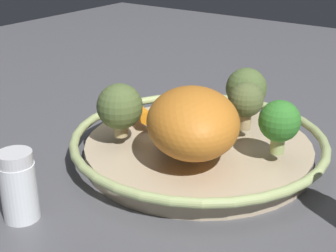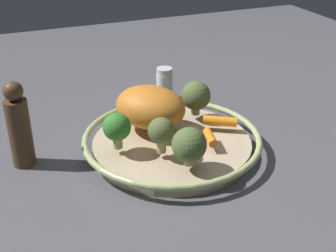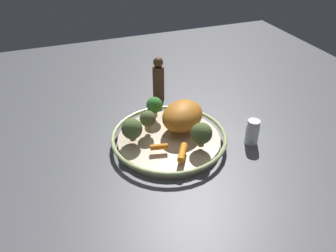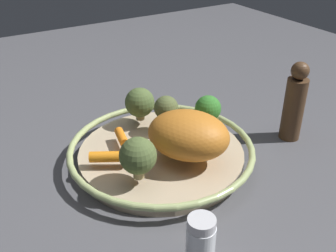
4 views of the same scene
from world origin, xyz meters
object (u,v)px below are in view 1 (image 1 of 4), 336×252
Objects in this scene: broccoli_floret_small at (120,107)px; broccoli_floret_edge at (246,89)px; baby_carrot_left at (185,109)px; salt_shaker at (19,186)px; baby_carrot_center at (137,112)px; broccoli_floret_mid at (246,101)px; roast_chicken_piece at (193,122)px; broccoli_floret_large at (279,122)px; serving_bowl at (198,145)px.

broccoli_floret_edge is at bearing -28.46° from broccoli_floret_small.
baby_carrot_left is at bearing -11.88° from broccoli_floret_small.
broccoli_floret_small is at bearing 0.68° from salt_shaker.
broccoli_floret_mid is at bearing -69.42° from baby_carrot_center.
broccoli_floret_edge is 0.85× the size of salt_shaker.
roast_chicken_piece reaches higher than broccoli_floret_small.
baby_carrot_center is at bearing 6.07° from salt_shaker.
broccoli_floret_large is (-0.04, -0.16, 0.03)m from baby_carrot_left.
baby_carrot_center is 0.16m from broccoli_floret_mid.
broccoli_floret_small is (-0.06, -0.02, 0.03)m from baby_carrot_center.
broccoli_floret_small reaches higher than baby_carrot_left.
broccoli_floret_mid is 0.31m from salt_shaker.
broccoli_floret_small reaches higher than serving_bowl.
roast_chicken_piece is 0.13m from baby_carrot_left.
baby_carrot_center is 0.07m from baby_carrot_left.
broccoli_floret_edge is at bearing 44.01° from broccoli_floret_large.
baby_carrot_center is at bearing 110.58° from broccoli_floret_mid.
broccoli_floret_small is at bearing -160.06° from baby_carrot_center.
baby_carrot_center is 0.21m from broccoli_floret_large.
serving_bowl is 0.11m from baby_carrot_center.
broccoli_floret_large is at bearing -54.97° from roast_chicken_piece.
roast_chicken_piece is at bearing -82.62° from broccoli_floret_small.
broccoli_floret_large is at bearing -135.99° from broccoli_floret_edge.
baby_carrot_center is 1.36× the size of baby_carrot_left.
baby_carrot_left is 0.09m from broccoli_floret_edge.
salt_shaker is at bearing 175.52° from baby_carrot_left.
roast_chicken_piece is 2.16× the size of broccoli_floret_mid.
baby_carrot_left is at bearing 129.30° from broccoli_floret_edge.
serving_bowl is at bearing -132.08° from baby_carrot_left.
broccoli_floret_large is at bearing -86.00° from serving_bowl.
broccoli_floret_edge is at bearing 26.83° from broccoli_floret_mid.
baby_carrot_center is 0.99× the size of broccoli_floret_edge.
salt_shaker is (-0.24, 0.19, -0.04)m from broccoli_floret_large.
salt_shaker is at bearing 165.02° from broccoli_floret_edge.
broccoli_floret_mid reaches higher than baby_carrot_center.
serving_bowl is 0.12m from broccoli_floret_small.
serving_bowl is 0.08m from roast_chicken_piece.
baby_carrot_center is (-0.00, 0.10, 0.03)m from serving_bowl.
baby_carrot_left is 0.73× the size of broccoli_floret_large.
broccoli_floret_mid is at bearing -89.61° from baby_carrot_left.
salt_shaker is at bearing 161.59° from serving_bowl.
roast_chicken_piece is 2.12× the size of broccoli_floret_large.
serving_bowl is 0.09m from broccoli_floret_mid.
broccoli_floret_small is at bearing 111.11° from broccoli_floret_large.
broccoli_floret_edge and broccoli_floret_large have the same top height.
salt_shaker is at bearing 142.30° from broccoli_floret_large.
baby_carrot_center is at bearing 138.74° from baby_carrot_left.
roast_chicken_piece reaches higher than baby_carrot_left.
broccoli_floret_small is (-0.12, 0.12, 0.00)m from broccoli_floret_mid.
serving_bowl is at bearing 24.92° from roast_chicken_piece.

